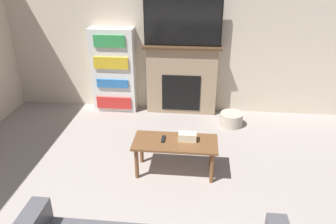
{
  "coord_description": "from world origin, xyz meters",
  "views": [
    {
      "loc": [
        0.45,
        -0.8,
        2.51
      ],
      "look_at": [
        0.09,
        2.79,
        0.76
      ],
      "focal_mm": 35.0,
      "sensor_mm": 36.0,
      "label": 1
    }
  ],
  "objects": [
    {
      "name": "storage_basket",
      "position": [
        1.0,
        3.97,
        0.11
      ],
      "size": [
        0.36,
        0.36,
        0.21
      ],
      "color": "#BCB29E",
      "rests_on": "ground_plane"
    },
    {
      "name": "bookshelf",
      "position": [
        -1.0,
        4.39,
        0.72
      ],
      "size": [
        0.73,
        0.29,
        1.44
      ],
      "color": "white",
      "rests_on": "ground_plane"
    },
    {
      "name": "coffee_table",
      "position": [
        0.2,
        2.63,
        0.38
      ],
      "size": [
        1.03,
        0.46,
        0.45
      ],
      "color": "brown",
      "rests_on": "ground_plane"
    },
    {
      "name": "fireplace",
      "position": [
        0.16,
        4.41,
        0.59
      ],
      "size": [
        1.27,
        0.28,
        1.17
      ],
      "color": "tan",
      "rests_on": "ground_plane"
    },
    {
      "name": "wall_back",
      "position": [
        0.0,
        4.56,
        1.35
      ],
      "size": [
        6.59,
        0.06,
        2.7
      ],
      "color": "beige",
      "rests_on": "ground_plane"
    },
    {
      "name": "tv",
      "position": [
        0.16,
        4.39,
        1.54
      ],
      "size": [
        1.23,
        0.03,
        0.74
      ],
      "color": "black",
      "rests_on": "fireplace"
    },
    {
      "name": "tissue_box",
      "position": [
        0.34,
        2.67,
        0.5
      ],
      "size": [
        0.22,
        0.12,
        0.1
      ],
      "color": "beige",
      "rests_on": "coffee_table"
    },
    {
      "name": "remote_control",
      "position": [
        0.05,
        2.65,
        0.46
      ],
      "size": [
        0.04,
        0.15,
        0.02
      ],
      "color": "black",
      "rests_on": "coffee_table"
    }
  ]
}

